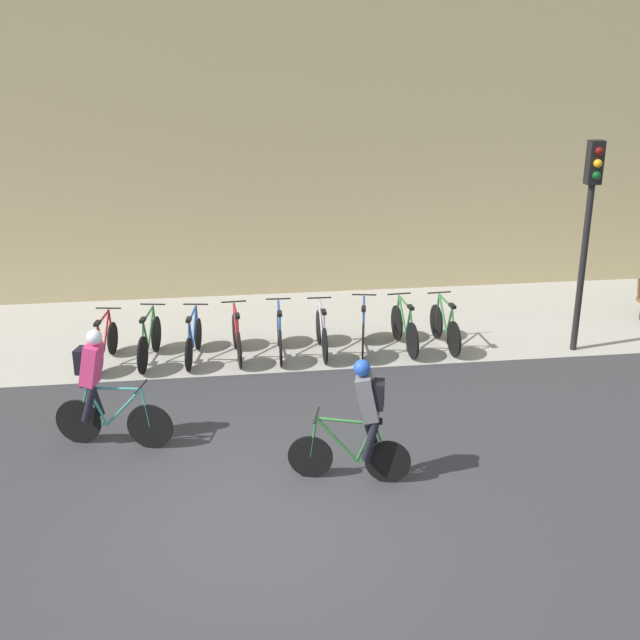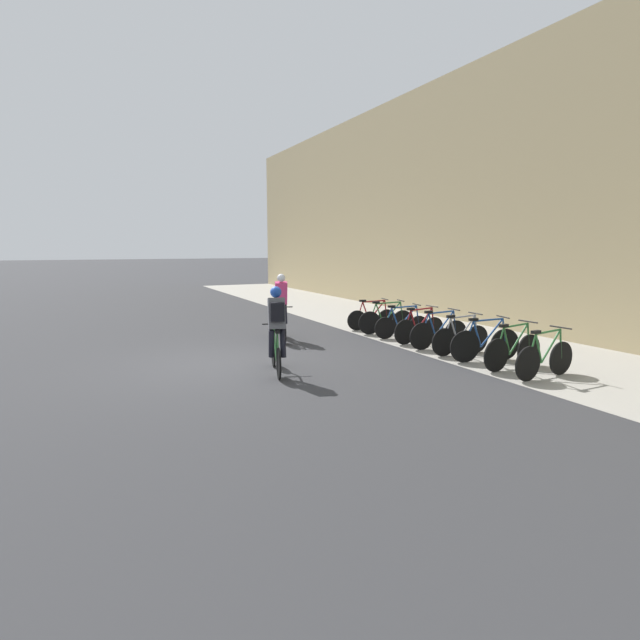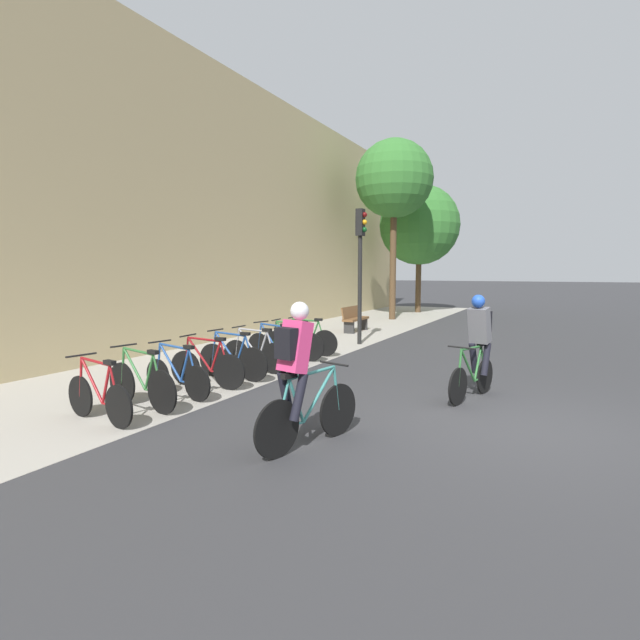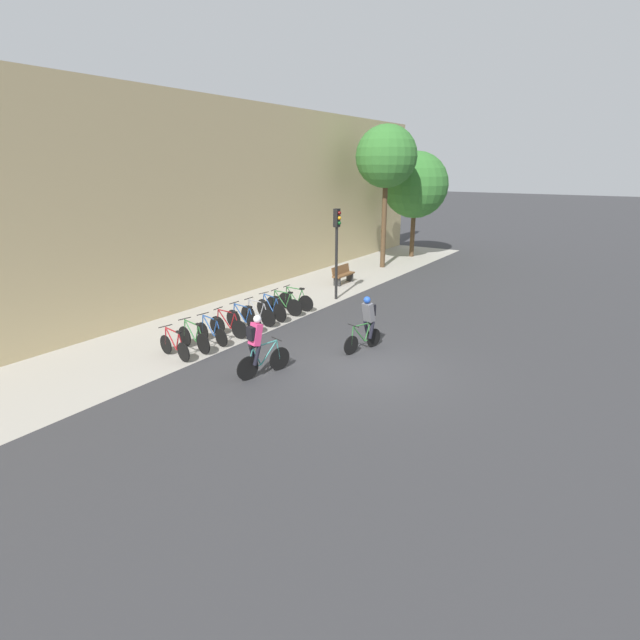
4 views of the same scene
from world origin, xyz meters
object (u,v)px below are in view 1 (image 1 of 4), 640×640
Objects in this scene: parked_bike_1 at (149,341)px; parked_bike_4 at (280,335)px; parked_bike_0 at (105,344)px; parked_bike_7 at (405,329)px; cyclist_pink at (98,385)px; parked_bike_5 at (322,333)px; cyclist_grey at (363,417)px; parked_bike_2 at (193,340)px; parked_bike_3 at (237,337)px; traffic_light_pole at (589,210)px; parked_bike_8 at (445,327)px; parked_bike_6 at (363,330)px.

parked_bike_4 is at bearing 0.01° from parked_bike_1.
parked_bike_0 is 5.50m from parked_bike_7.
cyclist_pink is 1.07× the size of parked_bike_7.
parked_bike_1 is 3.14m from parked_bike_5.
cyclist_grey is at bearing -22.71° from cyclist_pink.
parked_bike_2 is at bearing -179.97° from parked_bike_7.
cyclist_grey reaches higher than parked_bike_5.
cyclist_grey reaches higher than parked_bike_3.
parked_bike_1 is at bearing 176.52° from traffic_light_pole.
parked_bike_2 is 4.71m from parked_bike_8.
traffic_light_pole is at bearing -6.93° from parked_bike_6.
parked_bike_8 is 0.42× the size of traffic_light_pole.
cyclist_pink is 3.14m from parked_bike_1.
cyclist_pink is 1.02× the size of cyclist_grey.
parked_bike_2 is at bearing -179.95° from parked_bike_4.
traffic_light_pole is at bearing 17.15° from cyclist_pink.
traffic_light_pole is at bearing -4.35° from parked_bike_3.
parked_bike_6 reaches higher than parked_bike_2.
parked_bike_3 is at bearing -180.00° from parked_bike_7.
parked_bike_5 is 0.42× the size of traffic_light_pole.
parked_bike_5 is (0.79, 0.00, -0.01)m from parked_bike_4.
parked_bike_2 is at bearing 116.64° from cyclist_grey.
parked_bike_2 is at bearing -179.97° from parked_bike_5.
parked_bike_7 reaches higher than parked_bike_2.
parked_bike_1 is 3.93m from parked_bike_6.
parked_bike_6 is (0.87, 4.54, -0.53)m from cyclist_grey.
cyclist_pink is 1.10× the size of parked_bike_3.
cyclist_grey is (3.54, -1.48, 0.00)m from cyclist_pink.
cyclist_grey is 5.98m from parked_bike_0.
parked_bike_2 is at bearing -0.07° from parked_bike_1.
parked_bike_8 is (3.93, 0.00, 0.00)m from parked_bike_3.
parked_bike_4 reaches higher than parked_bike_0.
parked_bike_4 reaches higher than parked_bike_3.
cyclist_grey is 0.45× the size of traffic_light_pole.
parked_bike_4 is 0.43× the size of traffic_light_pole.
parked_bike_4 is 5.99m from traffic_light_pole.
traffic_light_pole reaches higher than parked_bike_7.
parked_bike_3 is 2.35m from parked_bike_6.
parked_bike_2 is at bearing 67.54° from cyclist_pink.
parked_bike_5 reaches higher than parked_bike_2.
parked_bike_7 is at bearing 0.01° from parked_bike_0.
cyclist_pink is at bearing 157.29° from cyclist_grey.
parked_bike_6 is 1.01× the size of parked_bike_8.
parked_bike_3 is 0.96× the size of parked_bike_4.
cyclist_grey reaches higher than parked_bike_6.
parked_bike_1 is at bearing -179.99° from parked_bike_4.
parked_bike_4 is 1.03× the size of parked_bike_8.
parked_bike_0 is (-0.31, 3.06, -0.57)m from cyclist_pink.
parked_bike_8 is at bearing -0.01° from parked_bike_7.
cyclist_pink is at bearing -162.85° from traffic_light_pole.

